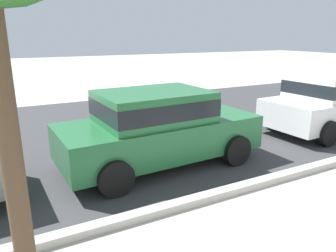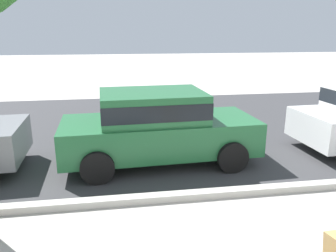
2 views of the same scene
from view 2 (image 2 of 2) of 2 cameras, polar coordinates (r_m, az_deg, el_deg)
name	(u,v)px [view 2 (image 2 of 2)]	position (r m, az deg, el deg)	size (l,w,h in m)	color
street_surface	(181,124)	(10.17, 2.21, 0.26)	(60.00, 9.00, 0.01)	#38383A
curb_stone	(232,192)	(6.00, 10.89, -11.10)	(60.00, 0.20, 0.12)	#B2AFA8
parked_car_green	(157,125)	(7.08, -1.92, 0.22)	(4.17, 2.06, 1.56)	#236638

